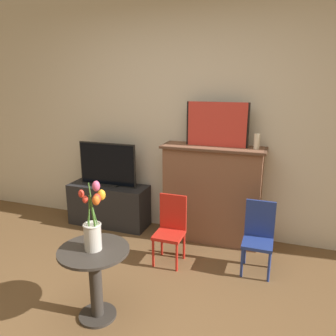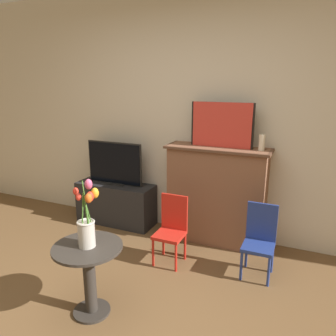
{
  "view_description": "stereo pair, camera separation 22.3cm",
  "coord_description": "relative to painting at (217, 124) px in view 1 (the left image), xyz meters",
  "views": [
    {
      "loc": [
        0.98,
        -1.39,
        1.73
      ],
      "look_at": [
        0.05,
        1.26,
        0.97
      ],
      "focal_mm": 35.0,
      "sensor_mm": 36.0,
      "label": 1
    },
    {
      "loc": [
        1.19,
        -1.31,
        1.73
      ],
      "look_at": [
        0.05,
        1.26,
        0.97
      ],
      "focal_mm": 35.0,
      "sensor_mm": 36.0,
      "label": 2
    }
  ],
  "objects": [
    {
      "name": "chair_blue",
      "position": [
        0.51,
        -0.47,
        -0.93
      ],
      "size": [
        0.27,
        0.27,
        0.66
      ],
      "color": "navy",
      "rests_on": "ground"
    },
    {
      "name": "tv_stand",
      "position": [
        -1.28,
        -0.04,
        -1.03
      ],
      "size": [
        0.97,
        0.35,
        0.5
      ],
      "color": "#232326",
      "rests_on": "ground"
    },
    {
      "name": "mantel_candle",
      "position": [
        0.41,
        -0.01,
        -0.15
      ],
      "size": [
        0.06,
        0.06,
        0.16
      ],
      "color": "silver",
      "rests_on": "fireplace_mantel"
    },
    {
      "name": "fireplace_mantel",
      "position": [
        -0.02,
        -0.01,
        -0.74
      ],
      "size": [
        1.09,
        0.36,
        1.06
      ],
      "color": "brown",
      "rests_on": "ground"
    },
    {
      "name": "side_table",
      "position": [
        -0.56,
        -1.53,
        -0.92
      ],
      "size": [
        0.51,
        0.51,
        0.56
      ],
      "color": "#332D28",
      "rests_on": "ground"
    },
    {
      "name": "tv_monitor",
      "position": [
        -1.28,
        -0.03,
        -0.53
      ],
      "size": [
        0.72,
        0.12,
        0.52
      ],
      "color": "black",
      "rests_on": "tv_stand"
    },
    {
      "name": "chair_red",
      "position": [
        -0.3,
        -0.58,
        -0.93
      ],
      "size": [
        0.27,
        0.27,
        0.66
      ],
      "color": "red",
      "rests_on": "ground"
    },
    {
      "name": "painting",
      "position": [
        0.0,
        0.0,
        0.0
      ],
      "size": [
        0.65,
        0.03,
        0.46
      ],
      "color": "black",
      "rests_on": "fireplace_mantel"
    },
    {
      "name": "wall_back",
      "position": [
        -0.34,
        0.19,
        0.06
      ],
      "size": [
        8.0,
        0.06,
        2.7
      ],
      "color": "beige",
      "rests_on": "ground"
    },
    {
      "name": "vase_tulips",
      "position": [
        -0.55,
        -1.53,
        -0.54
      ],
      "size": [
        0.2,
        0.13,
        0.53
      ],
      "color": "beige",
      "rests_on": "side_table"
    }
  ]
}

